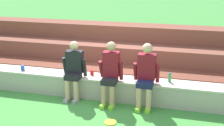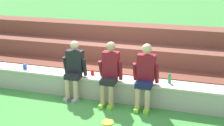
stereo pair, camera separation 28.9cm
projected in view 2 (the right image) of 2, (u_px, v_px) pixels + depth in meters
name	position (u px, v px, depth m)	size (l,w,h in m)	color
ground_plane	(93.00, 100.00, 6.75)	(80.00, 80.00, 0.00)	#428E3D
stone_seating_wall	(96.00, 85.00, 6.87)	(7.18, 0.49, 0.50)	#B7AF9E
brick_bleachers	(118.00, 55.00, 8.44)	(10.18, 2.14, 1.29)	brown
person_far_left	(74.00, 68.00, 6.66)	(0.55, 0.50, 1.32)	#DBAD89
person_left_of_center	(110.00, 72.00, 6.38)	(0.52, 0.55, 1.37)	tan
person_center	(145.00, 74.00, 6.20)	(0.55, 0.56, 1.37)	#DBAD89
water_bottle_mid_left	(170.00, 79.00, 6.36)	(0.07, 0.07, 0.21)	green
plastic_cup_left_end	(25.00, 67.00, 7.25)	(0.09, 0.09, 0.12)	blue
plastic_cup_right_end	(92.00, 72.00, 6.87)	(0.08, 0.08, 0.11)	red
frisbee	(108.00, 122.00, 5.76)	(0.24, 0.24, 0.02)	yellow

